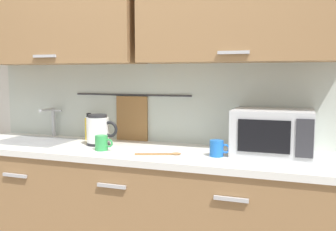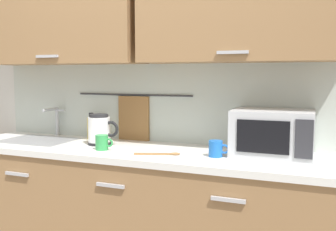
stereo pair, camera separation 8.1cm
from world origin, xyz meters
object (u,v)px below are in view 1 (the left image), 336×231
Objects in this scene: dish_soap_bottle at (89,128)px; microwave at (273,132)px; electric_kettle at (98,130)px; mug_by_kettle at (217,148)px; mug_near_sink at (102,143)px; wooden_spoon at (164,154)px.

microwave is at bearing -4.11° from dish_soap_bottle.
dish_soap_bottle is (-1.31, 0.09, -0.05)m from microwave.
microwave reaches higher than electric_kettle.
mug_by_kettle is at bearing -14.11° from dish_soap_bottle.
mug_by_kettle is (0.72, 0.07, 0.00)m from mug_near_sink.
microwave is 3.83× the size of mug_by_kettle.
dish_soap_bottle is at bearing 155.60° from wooden_spoon.
dish_soap_bottle reaches higher than mug_near_sink.
mug_by_kettle is at bearing 11.90° from wooden_spoon.
microwave is 1.14m from electric_kettle.
electric_kettle reaches higher than mug_by_kettle.
mug_near_sink is (0.11, -0.16, -0.05)m from electric_kettle.
mug_near_sink is 0.45× the size of wooden_spoon.
electric_kettle is at bearing 173.79° from mug_by_kettle.
mug_near_sink is at bearing -48.23° from dish_soap_bottle.
microwave is at bearing 3.45° from electric_kettle.
electric_kettle is (-1.14, -0.07, -0.03)m from microwave.
electric_kettle is at bearing -176.55° from microwave.
electric_kettle is 0.85× the size of wooden_spoon.
electric_kettle is 0.56m from wooden_spoon.
mug_by_kettle is (1.01, -0.25, -0.04)m from dish_soap_bottle.
dish_soap_bottle is at bearing 136.65° from electric_kettle.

